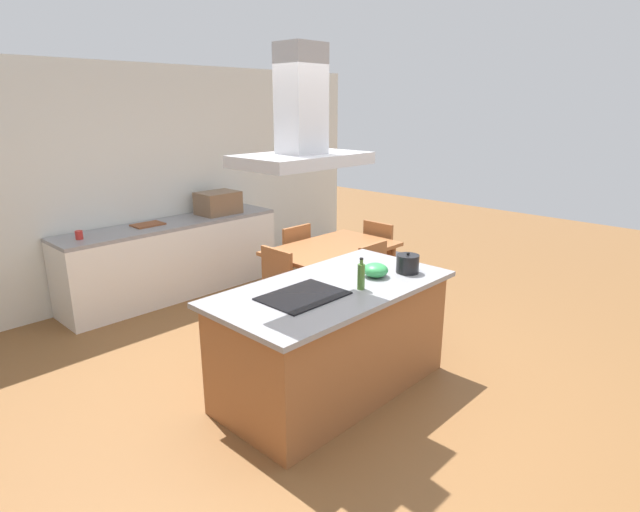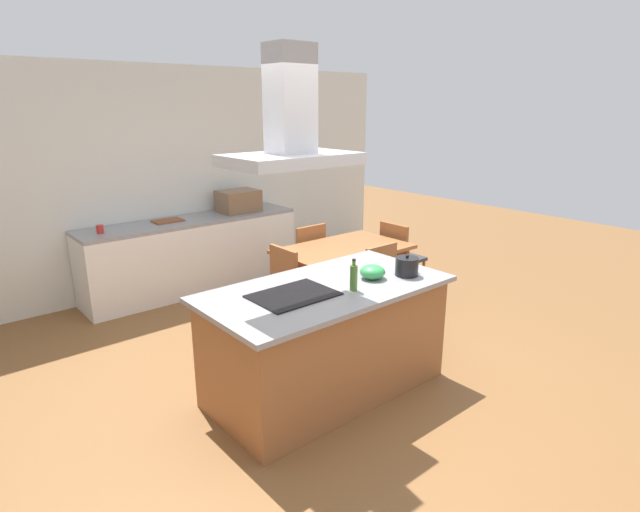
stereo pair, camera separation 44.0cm
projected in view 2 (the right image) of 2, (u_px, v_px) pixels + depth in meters
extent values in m
plane|color=brown|center=(231.00, 330.00, 5.33)|extent=(16.00, 16.00, 0.00)
cube|color=silver|center=(151.00, 181.00, 6.23)|extent=(7.20, 0.10, 2.70)
cube|color=#995B33|center=(326.00, 342.00, 4.11)|extent=(1.85, 0.91, 0.86)
cube|color=gray|center=(326.00, 289.00, 3.98)|extent=(1.95, 1.01, 0.04)
cube|color=black|center=(293.00, 295.00, 3.78)|extent=(0.60, 0.44, 0.01)
cylinder|color=black|center=(407.00, 266.00, 4.21)|extent=(0.19, 0.19, 0.15)
sphere|color=black|center=(407.00, 256.00, 4.18)|extent=(0.03, 0.03, 0.03)
cone|color=black|center=(416.00, 263.00, 4.28)|extent=(0.06, 0.03, 0.04)
cylinder|color=#47722D|center=(354.00, 278.00, 3.86)|extent=(0.06, 0.06, 0.20)
cylinder|color=#47722D|center=(354.00, 263.00, 3.83)|extent=(0.03, 0.03, 0.04)
cylinder|color=black|center=(354.00, 260.00, 3.82)|extent=(0.03, 0.03, 0.01)
ellipsoid|color=#33934C|center=(372.00, 272.00, 4.13)|extent=(0.21, 0.21, 0.11)
cube|color=white|center=(193.00, 256.00, 6.41)|extent=(2.69, 0.62, 0.86)
cube|color=gray|center=(191.00, 221.00, 6.28)|extent=(2.69, 0.62, 0.04)
cube|color=brown|center=(238.00, 201.00, 6.65)|extent=(0.50, 0.38, 0.28)
cylinder|color=red|center=(100.00, 229.00, 5.58)|extent=(0.08, 0.08, 0.09)
cube|color=brown|center=(168.00, 221.00, 6.14)|extent=(0.34, 0.24, 0.02)
cube|color=#995B33|center=(344.00, 249.00, 5.60)|extent=(1.40, 0.90, 0.04)
cylinder|color=#995B33|center=(322.00, 305.00, 5.06)|extent=(0.06, 0.06, 0.71)
cylinder|color=#995B33|center=(406.00, 278.00, 5.82)|extent=(0.06, 0.06, 0.71)
cylinder|color=#995B33|center=(278.00, 285.00, 5.60)|extent=(0.06, 0.06, 0.71)
cylinder|color=#995B33|center=(360.00, 263.00, 6.37)|extent=(0.06, 0.06, 0.71)
cube|color=#333338|center=(269.00, 296.00, 5.07)|extent=(0.42, 0.42, 0.04)
cube|color=#995B33|center=(284.00, 269.00, 5.12)|extent=(0.04, 0.42, 0.44)
cylinder|color=#995B33|center=(265.00, 328.00, 4.89)|extent=(0.04, 0.04, 0.41)
cylinder|color=#995B33|center=(244.00, 317.00, 5.16)|extent=(0.04, 0.04, 0.41)
cylinder|color=#995B33|center=(295.00, 318.00, 5.11)|extent=(0.04, 0.04, 0.41)
cylinder|color=#995B33|center=(274.00, 308.00, 5.38)|extent=(0.04, 0.04, 0.41)
cube|color=#333338|center=(403.00, 258.00, 6.31)|extent=(0.42, 0.42, 0.04)
cube|color=#995B33|center=(394.00, 242.00, 6.12)|extent=(0.04, 0.42, 0.44)
cylinder|color=#995B33|center=(401.00, 269.00, 6.62)|extent=(0.04, 0.04, 0.41)
cylinder|color=#995B33|center=(423.00, 276.00, 6.35)|extent=(0.04, 0.04, 0.41)
cylinder|color=#995B33|center=(382.00, 275.00, 6.39)|extent=(0.04, 0.04, 0.41)
cylinder|color=#995B33|center=(404.00, 283.00, 6.13)|extent=(0.04, 0.04, 0.41)
cube|color=#333338|center=(394.00, 294.00, 5.14)|extent=(0.42, 0.42, 0.04)
cube|color=#995B33|center=(381.00, 266.00, 5.21)|extent=(0.42, 0.04, 0.44)
cylinder|color=#995B33|center=(419.00, 315.00, 5.18)|extent=(0.04, 0.04, 0.41)
cylinder|color=#995B33|center=(395.00, 325.00, 4.96)|extent=(0.04, 0.04, 0.41)
cylinder|color=#995B33|center=(392.00, 305.00, 5.45)|extent=(0.04, 0.04, 0.41)
cylinder|color=#995B33|center=(368.00, 314.00, 5.23)|extent=(0.04, 0.04, 0.41)
cube|color=#333338|center=(301.00, 260.00, 6.24)|extent=(0.42, 0.42, 0.04)
cube|color=#995B33|center=(311.00, 244.00, 6.03)|extent=(0.42, 0.04, 0.44)
cylinder|color=#995B33|center=(281.00, 277.00, 6.32)|extent=(0.04, 0.04, 0.41)
cylinder|color=#995B33|center=(304.00, 271.00, 6.55)|extent=(0.04, 0.04, 0.41)
cylinder|color=#995B33|center=(299.00, 285.00, 6.06)|extent=(0.04, 0.04, 0.41)
cylinder|color=#995B33|center=(322.00, 278.00, 6.28)|extent=(0.04, 0.04, 0.41)
cube|color=#ADADB2|center=(291.00, 159.00, 3.49)|extent=(0.90, 0.55, 0.08)
cube|color=#ADADB2|center=(290.00, 99.00, 3.38)|extent=(0.28, 0.24, 0.70)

